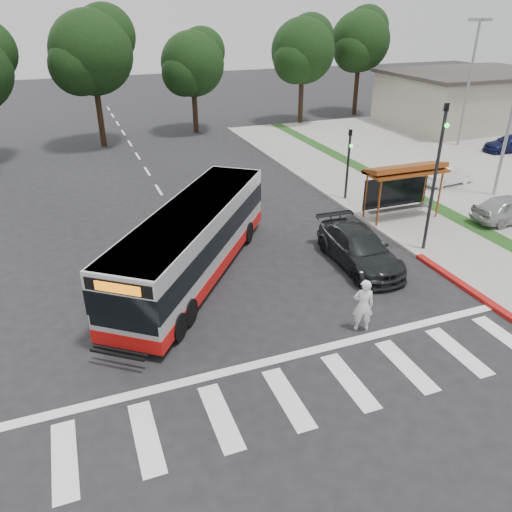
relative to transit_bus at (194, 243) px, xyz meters
name	(u,v)px	position (x,y,z in m)	size (l,w,h in m)	color
ground	(232,308)	(0.60, -2.98, -1.46)	(140.00, 140.00, 0.00)	black
sidewalk_east	(371,199)	(11.60, 5.02, -1.40)	(4.00, 40.00, 0.12)	gray
curb_east	(340,203)	(9.60, 5.02, -1.38)	(0.30, 40.00, 0.15)	#9E9991
curb_east_red	(467,288)	(9.60, -4.98, -1.38)	(0.32, 6.00, 0.15)	maroon
parking_lot	(506,167)	(23.60, 7.02, -1.41)	(18.00, 36.00, 0.10)	gray
commercial_building	(469,100)	(30.60, 19.02, 0.74)	(14.00, 10.00, 4.40)	#ADA091
building_roof_cap	(474,73)	(30.60, 19.02, 3.09)	(14.60, 10.60, 0.30)	#383330
crosswalk_ladder	(288,398)	(0.60, -7.98, -1.45)	(18.00, 2.60, 0.01)	silver
bus_shelter	(404,175)	(11.40, 2.13, 0.89)	(4.20, 1.60, 2.86)	brown
traffic_signal_ne_tall	(437,167)	(10.20, -1.48, 2.42)	(0.18, 0.37, 6.50)	black
traffic_signal_ne_short	(349,157)	(10.20, 5.52, 1.02)	(0.18, 0.37, 4.00)	black
lot_light_mid	(472,66)	(24.60, 13.02, 4.45)	(1.90, 0.35, 9.01)	gray
tree_ne_a	(303,50)	(16.68, 25.09, 4.94)	(6.16, 5.74, 9.30)	black
tree_ne_b	(361,40)	(23.68, 27.09, 5.46)	(6.16, 5.74, 10.02)	black
tree_north_a	(92,51)	(-1.32, 23.09, 5.47)	(6.60, 6.15, 10.17)	black
tree_north_b	(193,63)	(6.67, 25.08, 4.21)	(5.72, 5.33, 8.43)	black
transit_bus	(194,243)	(0.00, 0.00, 0.00)	(2.44, 11.27, 2.91)	silver
pedestrian	(363,305)	(4.32, -5.78, -0.49)	(0.70, 0.46, 1.93)	white
dark_sedan	(359,248)	(6.75, -1.57, -0.71)	(2.10, 5.16, 1.50)	black
parked_car_0	(511,208)	(16.28, -0.35, -0.67)	(1.62, 4.04, 1.38)	#AAADB0
parked_car_1	(448,175)	(17.30, 5.55, -0.79)	(1.19, 3.41, 1.12)	white
parked_car_3	(510,143)	(26.81, 10.12, -0.77)	(1.63, 4.01, 1.16)	#121641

